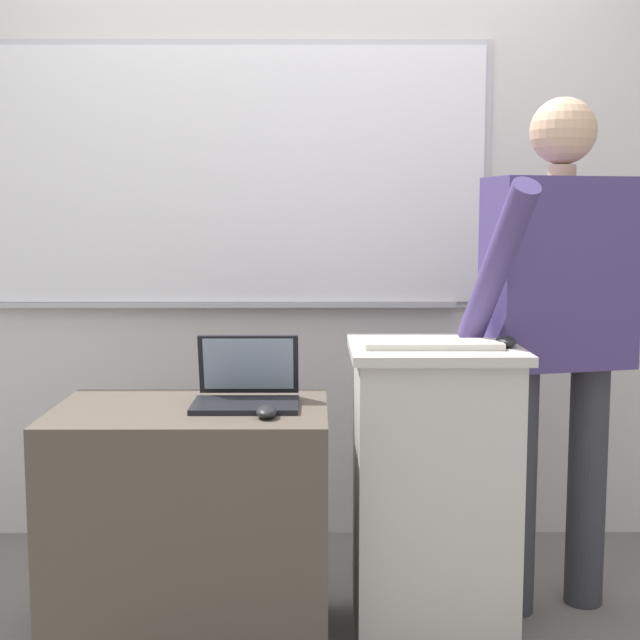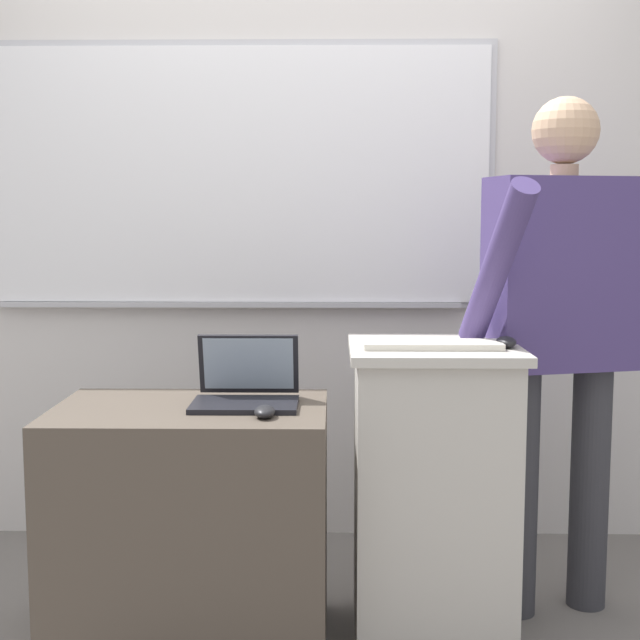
% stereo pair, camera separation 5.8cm
% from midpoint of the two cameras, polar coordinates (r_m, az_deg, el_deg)
% --- Properties ---
extents(back_wall, '(6.40, 0.17, 2.68)m').
position_cam_midpoint_polar(back_wall, '(3.69, -1.98, 6.92)').
color(back_wall, silver).
rests_on(back_wall, ground_plane).
extents(lectern_podium, '(0.53, 0.51, 0.93)m').
position_cam_midpoint_polar(lectern_podium, '(2.90, 6.59, -10.68)').
color(lectern_podium, '#BCB7AD').
rests_on(lectern_podium, ground_plane).
extents(side_desk, '(0.83, 0.56, 0.76)m').
position_cam_midpoint_polar(side_desk, '(2.84, -8.76, -13.01)').
color(side_desk, '#4C4238').
rests_on(side_desk, ground_plane).
extents(person_presenter, '(0.65, 0.63, 1.71)m').
position_cam_midpoint_polar(person_presenter, '(3.03, 14.46, 0.26)').
color(person_presenter, '#333338').
rests_on(person_presenter, ground_plane).
extents(laptop, '(0.32, 0.27, 0.21)m').
position_cam_midpoint_polar(laptop, '(2.76, -5.30, -4.27)').
color(laptop, black).
rests_on(laptop, side_desk).
extents(wireless_keyboard, '(0.42, 0.14, 0.02)m').
position_cam_midpoint_polar(wireless_keyboard, '(2.73, 6.61, -1.56)').
color(wireless_keyboard, beige).
rests_on(wireless_keyboard, lectern_podium).
extents(computer_mouse_by_laptop, '(0.06, 0.10, 0.03)m').
position_cam_midpoint_polar(computer_mouse_by_laptop, '(2.57, -4.09, -5.88)').
color(computer_mouse_by_laptop, black).
rests_on(computer_mouse_by_laptop, side_desk).
extents(computer_mouse_by_keyboard, '(0.06, 0.10, 0.03)m').
position_cam_midpoint_polar(computer_mouse_by_keyboard, '(2.78, 11.22, -1.35)').
color(computer_mouse_by_keyboard, black).
rests_on(computer_mouse_by_keyboard, lectern_podium).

